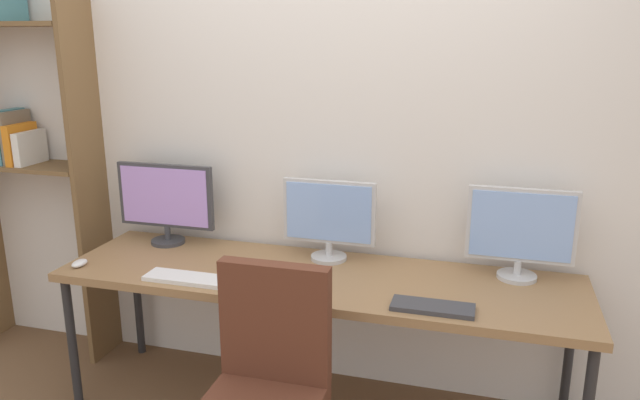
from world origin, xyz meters
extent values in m
cube|color=silver|center=(0.00, 1.02, 1.30)|extent=(4.85, 0.10, 2.60)
cube|color=#936D47|center=(0.00, 0.60, 0.72)|extent=(2.45, 0.68, 0.04)
cylinder|color=#262628|center=(-1.17, 0.31, 0.35)|extent=(0.04, 0.04, 0.70)
cylinder|color=#262628|center=(-1.17, 0.89, 0.35)|extent=(0.04, 0.04, 0.70)
cylinder|color=#262628|center=(1.17, 0.89, 0.35)|extent=(0.04, 0.04, 0.70)
cube|color=brown|center=(-1.37, 0.83, 1.01)|extent=(0.03, 0.28, 2.02)
cube|color=brown|center=(-1.77, 0.83, 1.11)|extent=(0.76, 0.28, 0.02)
cube|color=brown|center=(-1.77, 0.83, 1.88)|extent=(0.76, 0.28, 0.02)
cube|color=black|center=(-1.93, 0.83, 1.22)|extent=(0.04, 0.22, 0.18)
cube|color=teal|center=(-1.88, 0.84, 1.28)|extent=(0.05, 0.22, 0.30)
cube|color=gray|center=(-1.83, 0.84, 1.27)|extent=(0.03, 0.22, 0.29)
cube|color=orange|center=(-1.79, 0.82, 1.24)|extent=(0.04, 0.22, 0.23)
cube|color=white|center=(-1.74, 0.83, 1.22)|extent=(0.04, 0.22, 0.18)
cube|color=teal|center=(-1.77, 0.83, 2.01)|extent=(0.05, 0.22, 0.23)
cube|color=#592D1E|center=(-0.02, 0.07, 0.75)|extent=(0.44, 0.07, 0.48)
cylinder|color=#38383D|center=(-0.90, 0.81, 0.75)|extent=(0.18, 0.18, 0.02)
cylinder|color=#38383D|center=(-0.90, 0.81, 0.80)|extent=(0.03, 0.03, 0.07)
cube|color=#38383D|center=(-0.90, 0.81, 1.00)|extent=(0.54, 0.03, 0.34)
cube|color=#B28CE5|center=(-0.90, 0.80, 1.00)|extent=(0.50, 0.01, 0.31)
cylinder|color=silver|center=(0.00, 0.81, 0.75)|extent=(0.18, 0.18, 0.02)
cylinder|color=silver|center=(0.00, 0.81, 0.79)|extent=(0.03, 0.03, 0.07)
cube|color=silver|center=(0.00, 0.81, 0.99)|extent=(0.46, 0.03, 0.32)
cube|color=#8CB2F2|center=(0.00, 0.80, 0.99)|extent=(0.43, 0.01, 0.28)
cylinder|color=silver|center=(0.90, 0.81, 0.75)|extent=(0.18, 0.18, 0.02)
cylinder|color=silver|center=(0.90, 0.81, 0.79)|extent=(0.03, 0.03, 0.06)
cube|color=silver|center=(0.90, 0.81, 1.00)|extent=(0.48, 0.03, 0.34)
cube|color=#8CB2F2|center=(0.90, 0.80, 1.00)|extent=(0.44, 0.01, 0.31)
cube|color=silver|center=(-0.56, 0.37, 0.75)|extent=(0.38, 0.13, 0.02)
cube|color=#38383D|center=(0.56, 0.37, 0.75)|extent=(0.34, 0.13, 0.02)
ellipsoid|color=silver|center=(-1.14, 0.38, 0.76)|extent=(0.06, 0.10, 0.03)
camera|label=1|loc=(0.74, -1.95, 1.82)|focal=34.01mm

